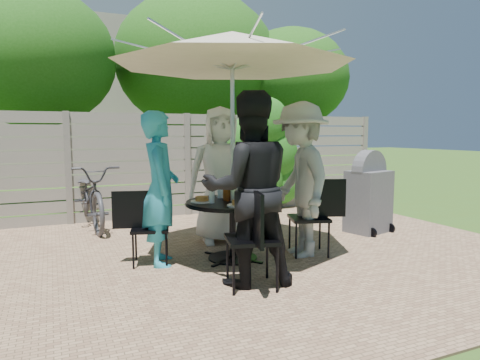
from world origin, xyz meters
name	(u,v)px	position (x,y,z in m)	size (l,w,h in m)	color
backyard_envelope	(125,99)	(0.09, 10.29, 2.61)	(60.00, 60.00, 5.00)	#395A1C
patio_table	(233,219)	(-0.32, 0.13, 0.50)	(1.28, 1.28, 0.71)	black
umbrella	(232,49)	(-0.32, 0.13, 2.44)	(3.22, 3.22, 2.64)	silver
chair_back	(220,220)	(-0.12, 1.07, 0.29)	(0.57, 0.73, 0.95)	black
person_back	(221,175)	(-0.15, 0.94, 0.93)	(0.91, 0.59, 1.86)	silver
chair_left	(149,243)	(-1.27, 0.33, 0.26)	(0.65, 0.50, 0.86)	black
person_left	(160,189)	(-1.13, 0.30, 0.87)	(0.64, 0.42, 1.75)	#2BA0BD
chair_front	(252,259)	(-0.52, -0.82, 0.30)	(0.58, 0.75, 0.98)	black
person_front	(249,190)	(-0.49, -0.68, 0.95)	(0.93, 0.72, 1.90)	black
chair_right	(310,233)	(0.62, -0.07, 0.28)	(0.72, 0.58, 0.94)	black
person_right	(300,180)	(0.49, -0.04, 0.94)	(1.21, 0.69, 1.87)	#A3A5A0
plate_back	(227,195)	(-0.25, 0.48, 0.73)	(0.26, 0.26, 0.06)	white
plate_left	(202,200)	(-0.67, 0.20, 0.73)	(0.26, 0.26, 0.06)	white
plate_front	(239,204)	(-0.40, -0.22, 0.73)	(0.26, 0.26, 0.06)	white
plate_right	(262,198)	(0.03, 0.06, 0.73)	(0.26, 0.26, 0.06)	white
glass_back	(220,192)	(-0.37, 0.40, 0.78)	(0.07, 0.07, 0.14)	silver
glass_left	(212,197)	(-0.60, 0.08, 0.78)	(0.07, 0.07, 0.14)	silver
glass_front	(246,198)	(-0.27, -0.15, 0.78)	(0.07, 0.07, 0.14)	silver
glass_right	(252,193)	(-0.05, 0.18, 0.78)	(0.07, 0.07, 0.14)	silver
syrup_jug	(227,194)	(-0.37, 0.19, 0.79)	(0.09, 0.09, 0.16)	#59280C
coffee_cup	(237,193)	(-0.18, 0.32, 0.77)	(0.08, 0.08, 0.12)	#C6B293
bicycle	(91,196)	(-1.70, 2.60, 0.51)	(0.67, 1.94, 1.02)	#333338
bbq_grill	(368,195)	(2.08, 0.59, 0.57)	(0.71, 0.61, 1.25)	#545459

